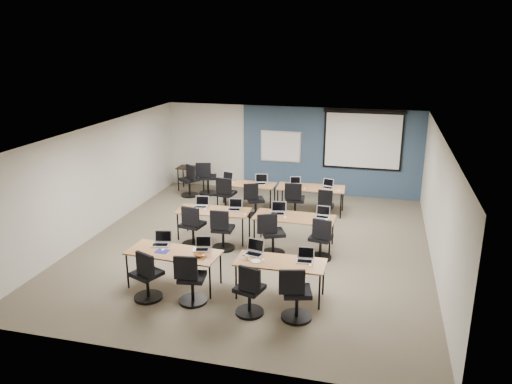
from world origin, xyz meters
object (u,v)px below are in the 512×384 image
(training_table_back_right, at_px, (311,189))
(utility_table, at_px, (193,170))
(laptop_7, at_px, (323,214))
(training_table_mid_right, at_px, (294,218))
(laptop_8, at_px, (227,179))
(task_chair_10, at_px, (295,203))
(laptop_11, at_px, (328,186))
(training_table_mid_left, at_px, (214,212))
(laptop_4, at_px, (201,204))
(task_chair_11, at_px, (325,209))
(projector_screen, at_px, (363,137))
(spare_chair_a, at_px, (207,181))
(task_chair_1, at_px, (191,283))
(training_table_front_right, at_px, (280,264))
(task_chair_3, at_px, (296,298))
(laptop_10, at_px, (295,183))
(laptop_9, at_px, (261,181))
(task_chair_9, at_px, (254,203))
(task_chair_0, at_px, (147,280))
(laptop_3, at_px, (305,258))
(laptop_0, at_px, (162,241))
(task_chair_2, at_px, (250,294))
(training_table_back_left, at_px, (246,185))
(whiteboard, at_px, (281,147))
(laptop_6, at_px, (278,211))
(training_table_front_left, at_px, (174,254))
(task_chair_5, at_px, (222,233))
(task_chair_7, at_px, (321,242))
(laptop_5, at_px, (235,207))
(task_chair_4, at_px, (192,229))
(task_chair_6, at_px, (272,238))
(laptop_1, at_px, (202,246))
(laptop_2, at_px, (254,250))
(task_chair_8, at_px, (225,198))
(spare_chair_b, at_px, (190,183))

(training_table_back_right, distance_m, utility_table, 4.14)
(laptop_7, bearing_deg, training_table_mid_right, -162.94)
(laptop_8, bearing_deg, training_table_back_right, 13.23)
(task_chair_10, height_order, laptop_11, task_chair_10)
(laptop_8, bearing_deg, training_table_mid_left, -65.92)
(laptop_4, bearing_deg, task_chair_11, 19.61)
(projector_screen, bearing_deg, training_table_mid_right, -107.21)
(spare_chair_a, bearing_deg, task_chair_1, -87.67)
(training_table_front_right, distance_m, laptop_4, 3.61)
(task_chair_3, relative_size, laptop_10, 3.41)
(task_chair_1, xyz_separation_m, task_chair_3, (1.96, -0.08, 0.01))
(laptop_9, relative_size, task_chair_9, 0.36)
(task_chair_0, height_order, task_chair_1, task_chair_0)
(laptop_7, bearing_deg, laptop_3, -87.19)
(laptop_0, relative_size, laptop_8, 1.02)
(utility_table, bearing_deg, laptop_10, -17.37)
(task_chair_2, height_order, laptop_9, laptop_9)
(training_table_back_left, distance_m, laptop_11, 2.31)
(laptop_10, xyz_separation_m, task_chair_11, (0.97, -0.86, -0.40))
(training_table_back_right, height_order, task_chair_3, task_chair_3)
(whiteboard, height_order, task_chair_10, whiteboard)
(laptop_6, xyz_separation_m, task_chair_11, (0.94, 1.57, -0.41))
(task_chair_9, relative_size, task_chair_11, 1.03)
(laptop_0, xyz_separation_m, task_chair_11, (2.83, 3.95, -0.41))
(task_chair_11, bearing_deg, task_chair_0, -115.64)
(task_chair_0, bearing_deg, laptop_3, 40.38)
(whiteboard, xyz_separation_m, training_table_front_left, (-0.73, -6.75, -0.76))
(laptop_0, xyz_separation_m, laptop_3, (2.92, -0.05, -0.00))
(task_chair_5, bearing_deg, utility_table, 115.97)
(task_chair_0, bearing_deg, laptop_10, 96.05)
(task_chair_10, bearing_deg, projector_screen, 49.97)
(laptop_3, xyz_separation_m, laptop_9, (-2.02, 4.76, 0.01))
(task_chair_1, height_order, laptop_11, task_chair_1)
(utility_table, bearing_deg, training_table_mid_left, -61.89)
(task_chair_1, xyz_separation_m, task_chair_7, (2.07, 2.50, -0.01))
(laptop_4, height_order, laptop_5, laptop_4)
(laptop_0, height_order, laptop_9, laptop_9)
(task_chair_0, relative_size, laptop_8, 2.95)
(training_table_back_right, distance_m, laptop_4, 3.32)
(task_chair_4, relative_size, task_chair_6, 1.00)
(laptop_11, bearing_deg, training_table_mid_left, -117.42)
(laptop_3, bearing_deg, laptop_6, 108.55)
(training_table_mid_right, xyz_separation_m, spare_chair_a, (-3.34, 3.32, -0.25))
(task_chair_10, bearing_deg, laptop_1, -110.70)
(projector_screen, relative_size, task_chair_1, 2.38)
(laptop_2, relative_size, task_chair_8, 0.34)
(laptop_7, xyz_separation_m, task_chair_8, (-2.92, 1.68, -0.36))
(training_table_back_left, relative_size, spare_chair_b, 1.63)
(laptop_3, bearing_deg, laptop_7, 85.10)
(training_table_mid_right, distance_m, laptop_9, 2.83)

